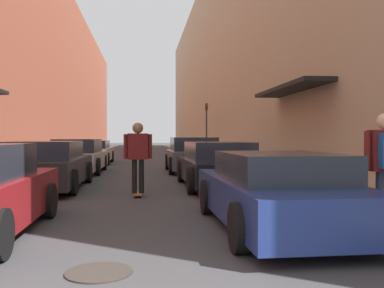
# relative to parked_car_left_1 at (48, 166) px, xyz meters

# --- Properties ---
(ground) EXTENTS (140.32, 140.32, 0.00)m
(ground) POSITION_rel_parked_car_left_1_xyz_m (2.33, 15.19, -0.63)
(ground) COLOR #38383A
(curb_strip_left) EXTENTS (1.80, 63.78, 0.12)m
(curb_strip_left) POSITION_rel_parked_car_left_1_xyz_m (-1.96, 21.57, -0.57)
(curb_strip_left) COLOR #A3A099
(curb_strip_left) RESTS_ON ground
(curb_strip_right) EXTENTS (1.80, 63.78, 0.12)m
(curb_strip_right) POSITION_rel_parked_car_left_1_xyz_m (6.62, 21.57, -0.57)
(curb_strip_right) COLOR #A3A099
(curb_strip_right) RESTS_ON ground
(building_row_left) EXTENTS (4.90, 63.78, 12.41)m
(building_row_left) POSITION_rel_parked_car_left_1_xyz_m (-4.86, 21.56, 5.57)
(building_row_left) COLOR brown
(building_row_left) RESTS_ON ground
(building_row_right) EXTENTS (4.90, 63.78, 14.45)m
(building_row_right) POSITION_rel_parked_car_left_1_xyz_m (9.52, 21.56, 6.59)
(building_row_right) COLOR tan
(building_row_right) RESTS_ON ground
(parked_car_left_1) EXTENTS (1.97, 4.73, 1.30)m
(parked_car_left_1) POSITION_rel_parked_car_left_1_xyz_m (0.00, 0.00, 0.00)
(parked_car_left_1) COLOR #232326
(parked_car_left_1) RESTS_ON ground
(parked_car_left_2) EXTENTS (1.91, 4.39, 1.33)m
(parked_car_left_2) POSITION_rel_parked_car_left_1_xyz_m (0.06, 5.18, 0.01)
(parked_car_left_2) COLOR silver
(parked_car_left_2) RESTS_ON ground
(parked_car_left_3) EXTENTS (2.07, 4.80, 1.22)m
(parked_car_left_3) POSITION_rel_parked_car_left_1_xyz_m (-0.12, 10.97, -0.03)
(parked_car_left_3) COLOR silver
(parked_car_left_3) RESTS_ON ground
(parked_car_right_0) EXTENTS (1.91, 4.33, 1.18)m
(parked_car_right_0) POSITION_rel_parked_car_left_1_xyz_m (4.61, -5.59, -0.05)
(parked_car_right_0) COLOR navy
(parked_car_right_0) RESTS_ON ground
(parked_car_right_1) EXTENTS (1.97, 4.71, 1.28)m
(parked_car_right_1) POSITION_rel_parked_car_left_1_xyz_m (4.65, -0.13, -0.01)
(parked_car_right_1) COLOR black
(parked_car_right_1) RESTS_ON ground
(parked_car_right_2) EXTENTS (2.07, 4.04, 1.39)m
(parked_car_right_2) POSITION_rel_parked_car_left_1_xyz_m (4.57, 5.12, 0.04)
(parked_car_right_2) COLOR #515459
(parked_car_right_2) RESTS_ON ground
(skateboarder) EXTENTS (0.67, 0.78, 1.76)m
(skateboarder) POSITION_rel_parked_car_left_1_xyz_m (2.46, -1.70, 0.45)
(skateboarder) COLOR brown
(skateboarder) RESTS_ON ground
(manhole_cover) EXTENTS (0.70, 0.70, 0.02)m
(manhole_cover) POSITION_rel_parked_car_left_1_xyz_m (2.12, -7.44, -0.62)
(manhole_cover) COLOR #332D28
(manhole_cover) RESTS_ON ground
(traffic_light) EXTENTS (0.16, 0.22, 3.46)m
(traffic_light) POSITION_rel_parked_car_left_1_xyz_m (6.68, 15.63, 1.63)
(traffic_light) COLOR #2D2D2D
(traffic_light) RESTS_ON curb_strip_right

